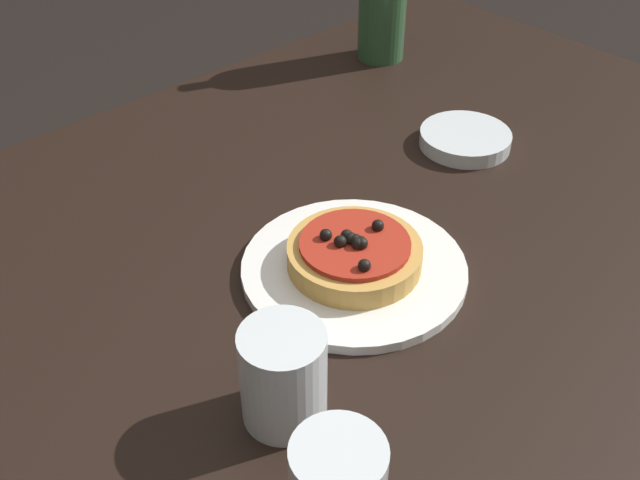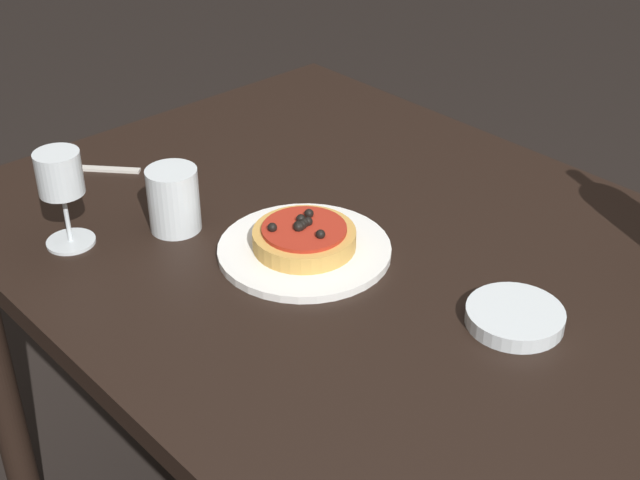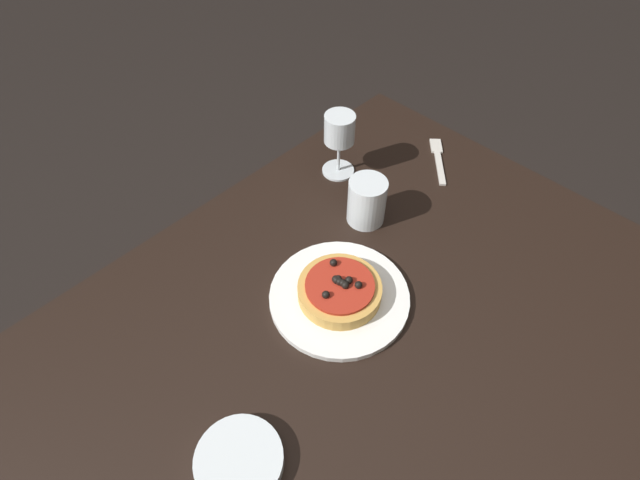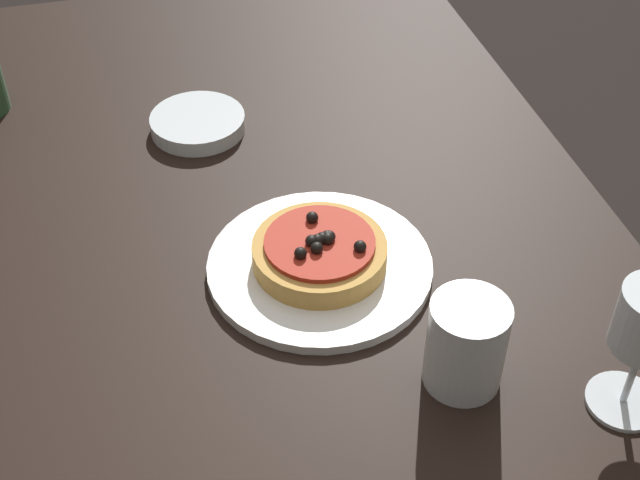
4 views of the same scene
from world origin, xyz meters
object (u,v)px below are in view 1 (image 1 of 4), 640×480
at_px(dining_table, 358,271).
at_px(pizza, 355,253).
at_px(side_bowl, 465,139).
at_px(water_cup, 283,376).
at_px(dinner_plate, 354,269).

relative_size(dining_table, pizza, 8.69).
xyz_separation_m(dining_table, side_bowl, (0.22, 0.01, 0.11)).
height_order(dining_table, water_cup, water_cup).
distance_m(dining_table, pizza, 0.17).
bearing_deg(dining_table, dinner_plate, -139.06).
height_order(pizza, side_bowl, pizza).
bearing_deg(water_cup, pizza, 27.71).
height_order(dinner_plate, side_bowl, side_bowl).
xyz_separation_m(pizza, water_cup, (-0.19, -0.10, 0.02)).
height_order(dining_table, dinner_plate, dinner_plate).
bearing_deg(dinner_plate, pizza, -149.08).
distance_m(water_cup, side_bowl, 0.53).
relative_size(dinner_plate, side_bowl, 1.98).
distance_m(pizza, side_bowl, 0.32).
bearing_deg(water_cup, dinner_plate, 27.71).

